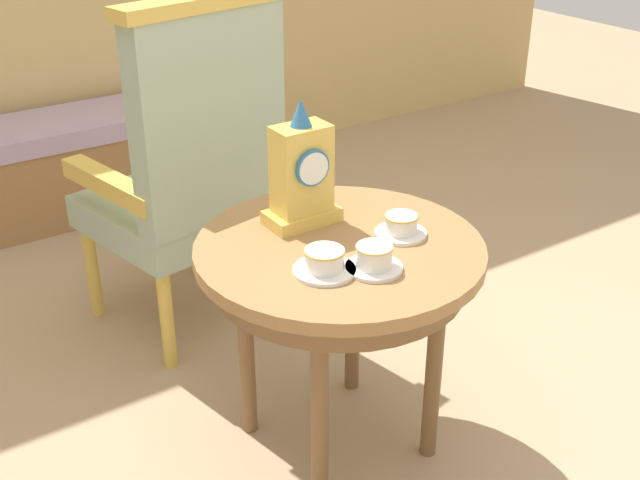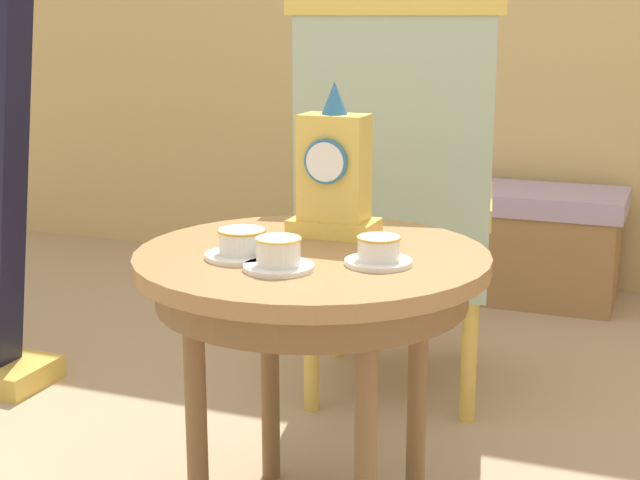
# 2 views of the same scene
# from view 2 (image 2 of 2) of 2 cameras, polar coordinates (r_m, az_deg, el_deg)

# --- Properties ---
(side_table) EXTENTS (0.73, 0.73, 0.63)m
(side_table) POSITION_cam_2_polar(r_m,az_deg,el_deg) (1.95, -0.48, -2.83)
(side_table) COLOR #9E7042
(side_table) RESTS_ON ground
(teacup_left) EXTENTS (0.15, 0.15, 0.06)m
(teacup_left) POSITION_cam_2_polar(r_m,az_deg,el_deg) (1.88, -4.74, -0.31)
(teacup_left) COLOR white
(teacup_left) RESTS_ON side_table
(teacup_right) EXTENTS (0.14, 0.14, 0.06)m
(teacup_right) POSITION_cam_2_polar(r_m,az_deg,el_deg) (1.79, -2.53, -0.92)
(teacup_right) COLOR white
(teacup_right) RESTS_ON side_table
(teacup_center) EXTENTS (0.13, 0.13, 0.06)m
(teacup_center) POSITION_cam_2_polar(r_m,az_deg,el_deg) (1.83, 3.56, -0.73)
(teacup_center) COLOR white
(teacup_center) RESTS_ON side_table
(mantel_clock) EXTENTS (0.19, 0.11, 0.34)m
(mantel_clock) POSITION_cam_2_polar(r_m,az_deg,el_deg) (2.05, 0.85, 3.96)
(mantel_clock) COLOR gold
(mantel_clock) RESTS_ON side_table
(armchair) EXTENTS (0.63, 0.62, 1.14)m
(armchair) POSITION_cam_2_polar(r_m,az_deg,el_deg) (2.65, 4.62, 2.36)
(armchair) COLOR #9EB299
(armchair) RESTS_ON ground
(window_bench) EXTENTS (1.11, 0.40, 0.44)m
(window_bench) POSITION_cam_2_polar(r_m,az_deg,el_deg) (3.83, 9.59, 0.04)
(window_bench) COLOR #B299B7
(window_bench) RESTS_ON ground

